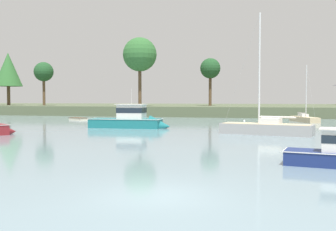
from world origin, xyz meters
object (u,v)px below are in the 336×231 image
(dinghy_cream, at_px, (78,119))
(mooring_buoy_white, at_px, (244,121))
(dinghy_red, at_px, (232,125))
(cruiser_teal, at_px, (134,122))
(sailboat_sand, at_px, (304,121))
(sailboat_grey, at_px, (266,132))

(dinghy_cream, distance_m, mooring_buoy_white, 26.82)
(dinghy_cream, relative_size, dinghy_red, 1.22)
(cruiser_teal, relative_size, mooring_buoy_white, 26.03)
(dinghy_red, xyz_separation_m, sailboat_sand, (9.80, 11.68, 0.08))
(dinghy_cream, bearing_deg, dinghy_red, -18.15)
(sailboat_sand, height_order, mooring_buoy_white, sailboat_sand)
(dinghy_cream, xyz_separation_m, cruiser_teal, (14.47, -14.04, 0.52))
(sailboat_sand, relative_size, mooring_buoy_white, 23.66)
(dinghy_cream, distance_m, cruiser_teal, 20.17)
(dinghy_cream, xyz_separation_m, sailboat_grey, (29.75, -19.03, 0.13))
(cruiser_teal, height_order, dinghy_red, cruiser_teal)
(cruiser_teal, bearing_deg, sailboat_grey, -18.07)
(dinghy_cream, height_order, mooring_buoy_white, dinghy_cream)
(cruiser_teal, relative_size, dinghy_red, 3.06)
(dinghy_red, height_order, sailboat_sand, sailboat_sand)
(dinghy_red, bearing_deg, cruiser_teal, -153.22)
(sailboat_grey, relative_size, mooring_buoy_white, 33.13)
(sailboat_grey, xyz_separation_m, mooring_buoy_white, (-3.14, 22.32, -0.21))
(cruiser_teal, height_order, sailboat_grey, sailboat_grey)
(mooring_buoy_white, bearing_deg, sailboat_grey, -82.00)
(sailboat_sand, bearing_deg, mooring_buoy_white, 179.89)
(cruiser_teal, xyz_separation_m, sailboat_grey, (15.29, -4.99, -0.39))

